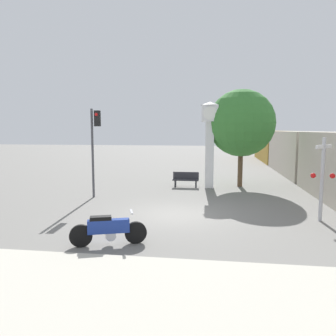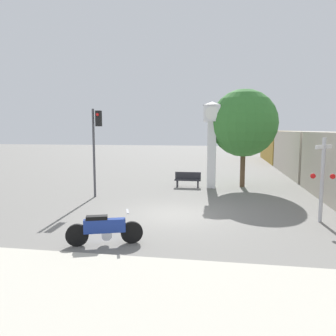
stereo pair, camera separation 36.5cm
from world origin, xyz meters
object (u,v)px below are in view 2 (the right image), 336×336
(traffic_light, at_px, (96,137))
(street_tree, at_px, (244,123))
(clock_tower, at_px, (212,132))
(railroad_crossing_signal, at_px, (322,176))
(motorcycle, at_px, (105,229))
(bench, at_px, (188,179))
(freight_train, at_px, (302,153))

(traffic_light, height_order, street_tree, street_tree)
(clock_tower, distance_m, street_tree, 2.07)
(railroad_crossing_signal, bearing_deg, traffic_light, 163.21)
(motorcycle, height_order, bench, motorcycle)
(traffic_light, distance_m, bench, 6.38)
(freight_train, xyz_separation_m, bench, (-8.38, -7.49, -1.21))
(freight_train, bearing_deg, railroad_crossing_signal, -99.99)
(freight_train, distance_m, railroad_crossing_signal, 14.60)
(railroad_crossing_signal, bearing_deg, street_tree, 108.50)
(clock_tower, height_order, bench, clock_tower)
(motorcycle, xyz_separation_m, traffic_light, (-2.94, 6.84, 2.65))
(street_tree, relative_size, bench, 3.74)
(freight_train, bearing_deg, motorcycle, -118.45)
(bench, bearing_deg, clock_tower, -1.70)
(clock_tower, xyz_separation_m, railroad_crossing_signal, (4.40, -6.85, -1.63))
(traffic_light, xyz_separation_m, street_tree, (7.72, 4.41, 0.78))
(bench, bearing_deg, railroad_crossing_signal, -49.68)
(traffic_light, relative_size, bench, 2.87)
(bench, bearing_deg, motorcycle, -97.74)
(clock_tower, relative_size, bench, 3.24)
(freight_train, distance_m, street_tree, 8.81)
(traffic_light, distance_m, railroad_crossing_signal, 10.77)
(clock_tower, bearing_deg, street_tree, 19.12)
(railroad_crossing_signal, xyz_separation_m, bench, (-5.85, 6.89, -1.29))
(clock_tower, relative_size, freight_train, 0.16)
(freight_train, height_order, bench, freight_train)
(traffic_light, bearing_deg, freight_train, 41.49)
(railroad_crossing_signal, distance_m, street_tree, 8.20)
(clock_tower, bearing_deg, railroad_crossing_signal, -57.26)
(street_tree, bearing_deg, traffic_light, -150.24)
(freight_train, bearing_deg, clock_tower, -132.64)
(freight_train, relative_size, street_tree, 5.54)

